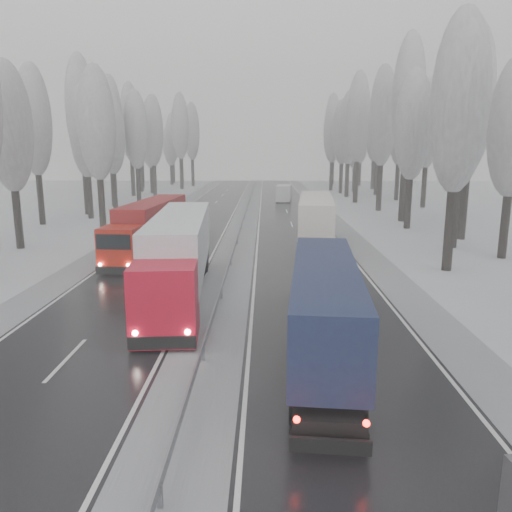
{
  "coord_description": "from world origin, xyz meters",
  "views": [
    {
      "loc": [
        2.3,
        -5.69,
        7.82
      ],
      "look_at": [
        1.85,
        20.97,
        2.2
      ],
      "focal_mm": 35.0,
      "sensor_mm": 36.0,
      "label": 1
    }
  ],
  "objects_px": {
    "truck_red_red": "(150,223)",
    "truck_red_white": "(179,251)",
    "box_truck_distant": "(284,193)",
    "truck_cream_box": "(315,217)",
    "truck_blue_box": "(324,297)"
  },
  "relations": [
    {
      "from": "truck_red_red",
      "to": "truck_red_white",
      "type": "bearing_deg",
      "value": -66.59
    },
    {
      "from": "box_truck_distant",
      "to": "truck_red_white",
      "type": "height_order",
      "value": "truck_red_white"
    },
    {
      "from": "box_truck_distant",
      "to": "truck_red_red",
      "type": "xyz_separation_m",
      "value": [
        -12.0,
        -40.92,
        0.98
      ]
    },
    {
      "from": "box_truck_distant",
      "to": "truck_red_white",
      "type": "distance_m",
      "value": 53.57
    },
    {
      "from": "truck_cream_box",
      "to": "box_truck_distant",
      "type": "distance_m",
      "value": 37.54
    },
    {
      "from": "truck_blue_box",
      "to": "box_truck_distant",
      "type": "height_order",
      "value": "truck_blue_box"
    },
    {
      "from": "truck_cream_box",
      "to": "truck_red_red",
      "type": "distance_m",
      "value": 13.68
    },
    {
      "from": "truck_cream_box",
      "to": "truck_red_red",
      "type": "relative_size",
      "value": 1.05
    },
    {
      "from": "truck_blue_box",
      "to": "truck_cream_box",
      "type": "distance_m",
      "value": 22.91
    },
    {
      "from": "truck_red_red",
      "to": "truck_blue_box",
      "type": "bearing_deg",
      "value": -56.11
    },
    {
      "from": "truck_red_white",
      "to": "truck_red_red",
      "type": "xyz_separation_m",
      "value": [
        -4.34,
        12.09,
        -0.25
      ]
    },
    {
      "from": "truck_red_white",
      "to": "truck_blue_box",
      "type": "bearing_deg",
      "value": -50.75
    },
    {
      "from": "truck_blue_box",
      "to": "truck_red_white",
      "type": "bearing_deg",
      "value": 138.61
    },
    {
      "from": "truck_red_white",
      "to": "truck_red_red",
      "type": "distance_m",
      "value": 12.84
    },
    {
      "from": "truck_blue_box",
      "to": "truck_cream_box",
      "type": "relative_size",
      "value": 0.9
    }
  ]
}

